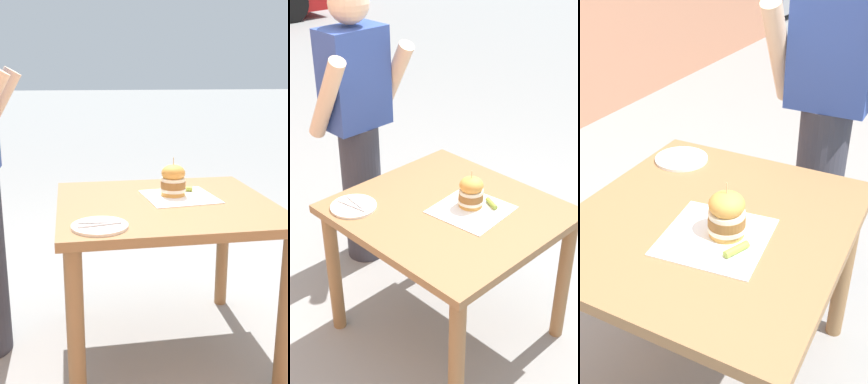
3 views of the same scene
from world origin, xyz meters
TOP-DOWN VIEW (x-y plane):
  - ground_plane at (0.00, 0.00)m, footprint 80.00×80.00m
  - patio_table at (0.00, 0.00)m, footprint 0.91×0.99m
  - serving_paper at (0.07, -0.08)m, footprint 0.35×0.35m
  - sandwich at (0.09, -0.06)m, footprint 0.12×0.12m
  - pickle_spear at (0.16, -0.13)m, footprint 0.06×0.09m
  - side_plate_with_forks at (-0.32, 0.33)m, footprint 0.22×0.22m
  - diner_across_table at (0.14, 0.87)m, footprint 0.55×0.35m

SIDE VIEW (x-z plane):
  - ground_plane at x=0.00m, z-range 0.00..0.00m
  - patio_table at x=0.00m, z-range 0.25..1.02m
  - serving_paper at x=0.07m, z-range 0.77..0.77m
  - side_plate_with_forks at x=-0.32m, z-range 0.76..0.78m
  - pickle_spear at x=0.16m, z-range 0.77..0.80m
  - sandwich at x=0.09m, z-range 0.75..0.94m
  - diner_across_table at x=0.14m, z-range 0.04..1.73m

